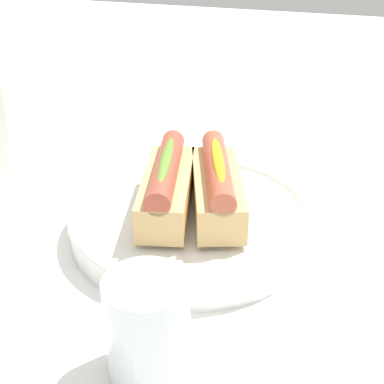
% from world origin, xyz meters
% --- Properties ---
extents(ground_plane, '(2.40, 2.40, 0.00)m').
position_xyz_m(ground_plane, '(0.00, 0.00, 0.00)').
color(ground_plane, white).
extents(serving_bowl, '(0.27, 0.27, 0.03)m').
position_xyz_m(serving_bowl, '(0.02, 0.01, 0.02)').
color(serving_bowl, white).
rests_on(serving_bowl, ground_plane).
extents(hotdog_front, '(0.16, 0.09, 0.06)m').
position_xyz_m(hotdog_front, '(0.03, -0.02, 0.06)').
color(hotdog_front, '#DBB270').
rests_on(hotdog_front, serving_bowl).
extents(hotdog_back, '(0.16, 0.08, 0.06)m').
position_xyz_m(hotdog_back, '(0.02, 0.03, 0.06)').
color(hotdog_back, '#DBB270').
rests_on(hotdog_back, serving_bowl).
extents(water_glass, '(0.07, 0.07, 0.09)m').
position_xyz_m(water_glass, '(-0.18, -0.01, 0.04)').
color(water_glass, white).
rests_on(water_glass, ground_plane).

